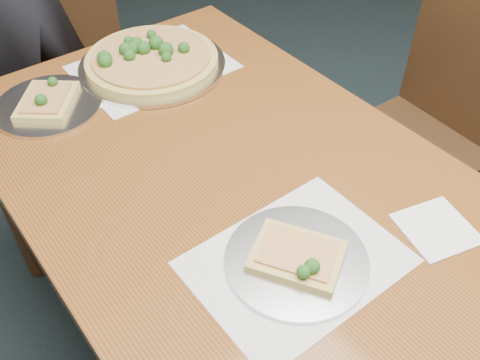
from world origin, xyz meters
TOP-DOWN VIEW (x-y plane):
  - dining_table at (-0.07, 0.55)m, footprint 0.90×1.50m
  - chair_far at (-0.03, 1.67)m, footprint 0.55×0.55m
  - chair_right at (0.73, 0.58)m, footprint 0.44×0.44m
  - placemat_main at (0.02, 1.08)m, footprint 0.42×0.32m
  - placemat_near at (-0.12, 0.30)m, footprint 0.40×0.30m
  - pizza_pan at (0.02, 1.09)m, footprint 0.42×0.42m
  - slice_plate_near at (-0.12, 0.30)m, footprint 0.28×0.28m
  - slice_plate_far at (-0.30, 1.08)m, footprint 0.28×0.28m
  - napkin at (0.16, 0.19)m, footprint 0.17×0.17m

SIDE VIEW (x-z plane):
  - chair_far at x=-0.03m, z-range 0.06..0.97m
  - chair_right at x=0.73m, z-range 0.06..0.97m
  - dining_table at x=-0.07m, z-range 0.28..1.03m
  - placemat_main at x=0.02m, z-range 0.75..0.75m
  - placemat_near at x=-0.12m, z-range 0.75..0.75m
  - napkin at x=0.16m, z-range 0.75..0.76m
  - slice_plate_far at x=-0.30m, z-range 0.73..0.79m
  - slice_plate_near at x=-0.12m, z-range 0.74..0.79m
  - pizza_pan at x=0.02m, z-range 0.74..0.81m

